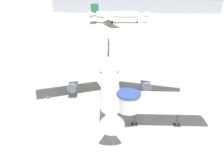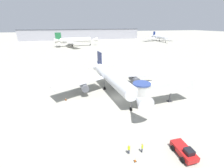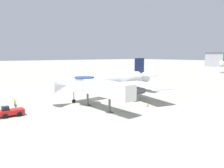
% 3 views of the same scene
% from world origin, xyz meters
% --- Properties ---
extents(ground_plane, '(800.00, 800.00, 0.00)m').
position_xyz_m(ground_plane, '(0.00, 0.00, 0.00)').
color(ground_plane, '#9E9B8E').
extents(main_airplane, '(33.45, 31.38, 9.76)m').
position_xyz_m(main_airplane, '(-0.97, 4.81, 4.12)').
color(main_airplane, silver).
rests_on(main_airplane, ground_plane).
extents(jet_bridge, '(16.12, 4.10, 6.06)m').
position_xyz_m(jet_bridge, '(7.90, -5.31, 4.39)').
color(jet_bridge, silver).
rests_on(jet_bridge, ground_plane).
extents(pushback_tug_red, '(2.34, 4.20, 1.89)m').
position_xyz_m(pushback_tug_red, '(3.12, -20.39, 0.84)').
color(pushback_tug_red, red).
rests_on(pushback_tug_red, ground_plane).
extents(traffic_cone_apron_front, '(0.36, 0.36, 0.61)m').
position_xyz_m(traffic_cone_apron_front, '(-4.35, -19.42, 0.29)').
color(traffic_cone_apron_front, black).
rests_on(traffic_cone_apron_front, ground_plane).
extents(traffic_cone_port_wing, '(0.44, 0.44, 0.72)m').
position_xyz_m(traffic_cone_port_wing, '(-13.99, 2.66, 0.35)').
color(traffic_cone_port_wing, black).
rests_on(traffic_cone_port_wing, ground_plane).
extents(traffic_cone_starboard_wing, '(0.46, 0.46, 0.76)m').
position_xyz_m(traffic_cone_starboard_wing, '(12.37, 4.23, 0.36)').
color(traffic_cone_starboard_wing, black).
rests_on(traffic_cone_starboard_wing, ground_plane).
extents(ground_crew_marshaller, '(0.33, 0.22, 1.68)m').
position_xyz_m(ground_crew_marshaller, '(-4.72, -17.87, 0.97)').
color(ground_crew_marshaller, '#1E2338').
rests_on(ground_crew_marshaller, ground_plane).
extents(ground_crew_wing_walker, '(0.26, 0.36, 1.70)m').
position_xyz_m(ground_crew_wing_walker, '(-2.66, -18.15, 0.98)').
color(ground_crew_wing_walker, '#1E2338').
rests_on(ground_crew_wing_walker, ground_plane).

